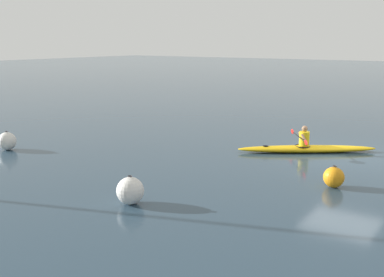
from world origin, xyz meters
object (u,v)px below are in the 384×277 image
(kayaker, at_px, (304,137))
(mooring_buoy_red_near, at_px, (334,177))
(kayak, at_px, (307,149))
(mooring_buoy_channel_marker, at_px, (7,141))
(mooring_buoy_white_far, at_px, (130,191))

(kayaker, bearing_deg, mooring_buoy_red_near, 122.75)
(kayak, distance_m, mooring_buoy_red_near, 4.11)
(kayaker, xyz_separation_m, mooring_buoy_channel_marker, (9.10, 5.80, -0.22))
(mooring_buoy_channel_marker, relative_size, mooring_buoy_white_far, 0.97)
(kayak, distance_m, mooring_buoy_channel_marker, 10.93)
(mooring_buoy_red_near, height_order, mooring_buoy_channel_marker, mooring_buoy_channel_marker)
(kayaker, bearing_deg, mooring_buoy_channel_marker, 32.51)
(kayak, relative_size, kayaker, 2.27)
(kayak, bearing_deg, mooring_buoy_white_far, 78.30)
(kayaker, relative_size, mooring_buoy_white_far, 2.68)
(kayak, xyz_separation_m, kayaker, (0.11, 0.08, 0.42))
(kayaker, distance_m, mooring_buoy_channel_marker, 10.79)
(mooring_buoy_white_far, bearing_deg, mooring_buoy_channel_marker, -13.26)
(mooring_buoy_red_near, bearing_deg, kayak, -59.16)
(kayak, height_order, mooring_buoy_white_far, mooring_buoy_white_far)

